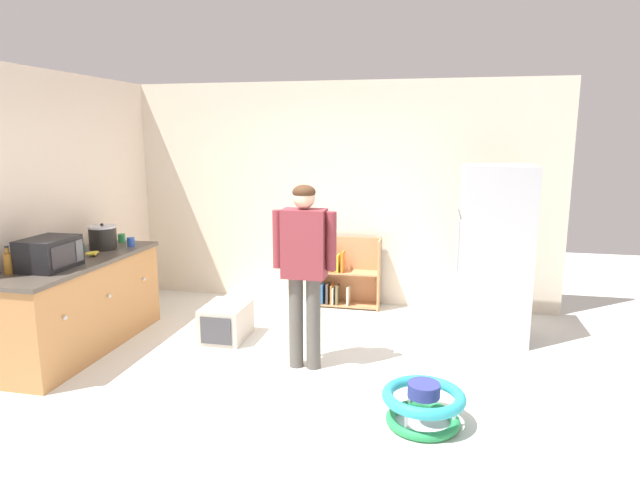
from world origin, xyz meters
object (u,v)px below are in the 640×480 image
at_px(banana_bunch, 94,253).
at_px(teal_cup, 81,248).
at_px(kitchen_counter, 81,305).
at_px(amber_bottle, 8,263).
at_px(baby_walker, 423,404).
at_px(pet_carrier, 226,322).
at_px(green_cup, 122,238).
at_px(blue_cup, 131,242).
at_px(bookshelf, 343,276).
at_px(crock_pot, 103,237).
at_px(standing_person, 304,261).
at_px(microwave, 49,253).
at_px(refrigerator, 494,253).

height_order(banana_bunch, teal_cup, teal_cup).
distance_m(kitchen_counter, teal_cup, 0.60).
xyz_separation_m(banana_bunch, amber_bottle, (-0.27, -0.78, 0.07)).
bearing_deg(baby_walker, pet_carrier, 147.44).
bearing_deg(pet_carrier, banana_bunch, -162.72).
bearing_deg(green_cup, blue_cup, -38.89).
bearing_deg(baby_walker, bookshelf, 111.75).
xyz_separation_m(crock_pot, green_cup, (-0.02, 0.36, -0.08)).
xyz_separation_m(pet_carrier, teal_cup, (-1.43, -0.27, 0.77)).
height_order(baby_walker, pet_carrier, pet_carrier).
height_order(standing_person, microwave, standing_person).
height_order(microwave, teal_cup, microwave).
xyz_separation_m(kitchen_counter, pet_carrier, (1.27, 0.55, -0.27)).
relative_size(pet_carrier, crock_pot, 1.97).
relative_size(amber_bottle, blue_cup, 2.59).
distance_m(bookshelf, crock_pot, 2.76).
xyz_separation_m(banana_bunch, teal_cup, (-0.22, 0.11, 0.02)).
bearing_deg(crock_pot, standing_person, -11.16).
distance_m(baby_walker, banana_bunch, 3.46).
bearing_deg(kitchen_counter, blue_cup, 76.54).
relative_size(teal_cup, green_cup, 1.00).
bearing_deg(pet_carrier, blue_cup, 173.36).
bearing_deg(crock_pot, teal_cup, -120.02).
bearing_deg(microwave, banana_bunch, 83.68).
height_order(kitchen_counter, banana_bunch, banana_bunch).
distance_m(kitchen_counter, standing_person, 2.29).
bearing_deg(amber_bottle, banana_bunch, 70.74).
distance_m(microwave, amber_bottle, 0.33).
xyz_separation_m(crock_pot, banana_bunch, (0.10, -0.32, -0.10)).
relative_size(kitchen_counter, microwave, 4.07).
relative_size(standing_person, microwave, 3.45).
xyz_separation_m(bookshelf, crock_pot, (-2.29, -1.40, 0.65)).
height_order(pet_carrier, banana_bunch, banana_bunch).
xyz_separation_m(pet_carrier, banana_bunch, (-1.21, -0.38, 0.75)).
xyz_separation_m(kitchen_counter, green_cup, (-0.06, 0.86, 0.50)).
bearing_deg(bookshelf, banana_bunch, -141.86).
xyz_separation_m(standing_person, blue_cup, (-2.06, 0.63, -0.04)).
bearing_deg(amber_bottle, teal_cup, 86.64).
height_order(kitchen_counter, amber_bottle, amber_bottle).
bearing_deg(bookshelf, blue_cup, -149.79).
height_order(kitchen_counter, blue_cup, blue_cup).
bearing_deg(banana_bunch, blue_cup, 78.41).
relative_size(pet_carrier, microwave, 1.15).
distance_m(baby_walker, amber_bottle, 3.62).
bearing_deg(bookshelf, microwave, -134.86).
height_order(crock_pot, banana_bunch, crock_pot).
bearing_deg(green_cup, kitchen_counter, -86.19).
relative_size(kitchen_counter, standing_person, 1.18).
bearing_deg(bookshelf, refrigerator, -22.63).
xyz_separation_m(standing_person, microwave, (-2.23, -0.41, 0.05)).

